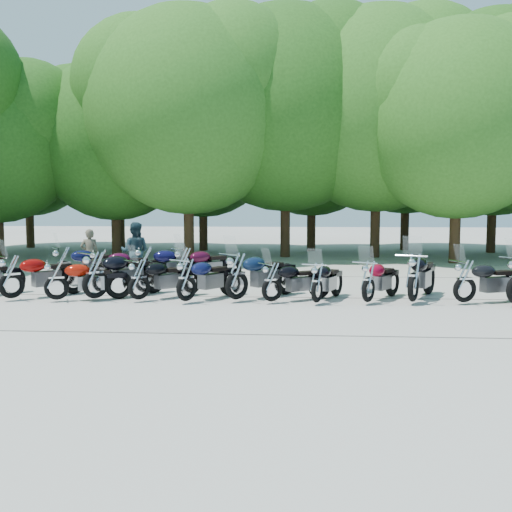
# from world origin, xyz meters

# --- Properties ---
(ground) EXTENTS (90.00, 90.00, 0.00)m
(ground) POSITION_xyz_m (0.00, 0.00, 0.00)
(ground) COLOR gray
(ground) RESTS_ON ground
(tree_2) EXTENTS (7.31, 7.31, 8.97)m
(tree_2) POSITION_xyz_m (-7.25, 12.84, 5.31)
(tree_2) COLOR #3A2614
(tree_2) RESTS_ON ground
(tree_3) EXTENTS (8.70, 8.70, 10.67)m
(tree_3) POSITION_xyz_m (-3.57, 11.24, 6.32)
(tree_3) COLOR #3A2614
(tree_3) RESTS_ON ground
(tree_4) EXTENTS (9.13, 9.13, 11.20)m
(tree_4) POSITION_xyz_m (0.54, 13.09, 6.64)
(tree_4) COLOR #3A2614
(tree_4) RESTS_ON ground
(tree_5) EXTENTS (9.04, 9.04, 11.10)m
(tree_5) POSITION_xyz_m (4.61, 13.20, 6.57)
(tree_5) COLOR #3A2614
(tree_5) RESTS_ON ground
(tree_6) EXTENTS (8.00, 8.00, 9.82)m
(tree_6) POSITION_xyz_m (7.55, 10.82, 5.81)
(tree_6) COLOR #3A2614
(tree_6) RESTS_ON ground
(tree_9) EXTENTS (7.59, 7.59, 9.32)m
(tree_9) POSITION_xyz_m (-13.53, 17.59, 5.52)
(tree_9) COLOR #3A2614
(tree_9) RESTS_ON ground
(tree_10) EXTENTS (7.78, 7.78, 9.55)m
(tree_10) POSITION_xyz_m (-8.29, 16.97, 5.66)
(tree_10) COLOR #3A2614
(tree_10) RESTS_ON ground
(tree_11) EXTENTS (7.56, 7.56, 9.28)m
(tree_11) POSITION_xyz_m (-3.76, 16.43, 5.49)
(tree_11) COLOR #3A2614
(tree_11) RESTS_ON ground
(tree_12) EXTENTS (7.88, 7.88, 9.67)m
(tree_12) POSITION_xyz_m (1.80, 16.47, 5.72)
(tree_12) COLOR #3A2614
(tree_12) RESTS_ON ground
(tree_13) EXTENTS (8.31, 8.31, 10.20)m
(tree_13) POSITION_xyz_m (6.69, 17.47, 6.04)
(tree_13) COLOR #3A2614
(tree_13) RESTS_ON ground
(tree_14) EXTENTS (8.02, 8.02, 9.84)m
(tree_14) POSITION_xyz_m (10.68, 16.09, 5.83)
(tree_14) COLOR #3A2614
(tree_14) RESTS_ON ground
(motorcycle_1) EXTENTS (2.14, 2.20, 1.33)m
(motorcycle_1) POSITION_xyz_m (-6.20, 0.47, 0.67)
(motorcycle_1) COLOR #7A0504
(motorcycle_1) RESTS_ON ground
(motorcycle_2) EXTENTS (2.23, 1.42, 1.21)m
(motorcycle_2) POSITION_xyz_m (-4.98, 0.37, 0.61)
(motorcycle_2) COLOR #8C1105
(motorcycle_2) RESTS_ON ground
(motorcycle_3) EXTENTS (2.23, 2.45, 1.44)m
(motorcycle_3) POSITION_xyz_m (-4.05, 0.56, 0.72)
(motorcycle_3) COLOR black
(motorcycle_3) RESTS_ON ground
(motorcycle_4) EXTENTS (1.99, 2.02, 1.23)m
(motorcycle_4) POSITION_xyz_m (-2.90, 0.52, 0.61)
(motorcycle_4) COLOR black
(motorcycle_4) RESTS_ON ground
(motorcycle_5) EXTENTS (1.86, 2.25, 1.28)m
(motorcycle_5) POSITION_xyz_m (-1.66, 0.36, 0.64)
(motorcycle_5) COLOR #0C1037
(motorcycle_5) RESTS_ON ground
(motorcycle_6) EXTENTS (2.27, 2.37, 1.42)m
(motorcycle_6) POSITION_xyz_m (-0.43, 0.66, 0.71)
(motorcycle_6) COLOR #0B1933
(motorcycle_6) RESTS_ON ground
(motorcycle_7) EXTENTS (2.05, 1.71, 1.17)m
(motorcycle_7) POSITION_xyz_m (0.47, 0.49, 0.59)
(motorcycle_7) COLOR black
(motorcycle_7) RESTS_ON ground
(motorcycle_8) EXTENTS (1.37, 2.17, 1.18)m
(motorcycle_8) POSITION_xyz_m (1.58, 0.40, 0.59)
(motorcycle_8) COLOR black
(motorcycle_8) RESTS_ON ground
(motorcycle_9) EXTENTS (1.68, 2.22, 1.23)m
(motorcycle_9) POSITION_xyz_m (2.85, 0.54, 0.62)
(motorcycle_9) COLOR maroon
(motorcycle_9) RESTS_ON ground
(motorcycle_10) EXTENTS (1.73, 2.63, 1.43)m
(motorcycle_10) POSITION_xyz_m (3.96, 0.63, 0.72)
(motorcycle_10) COLOR black
(motorcycle_10) RESTS_ON ground
(motorcycle_11) EXTENTS (2.33, 1.43, 1.26)m
(motorcycle_11) POSITION_xyz_m (5.21, 0.66, 0.63)
(motorcycle_11) COLOR black
(motorcycle_11) RESTS_ON ground
(motorcycle_14) EXTENTS (2.33, 2.01, 1.34)m
(motorcycle_14) POSITION_xyz_m (-5.96, 3.28, 0.67)
(motorcycle_14) COLOR black
(motorcycle_14) RESTS_ON ground
(motorcycle_15) EXTENTS (2.36, 1.49, 1.28)m
(motorcycle_15) POSITION_xyz_m (-4.75, 3.09, 0.64)
(motorcycle_15) COLOR #3A0723
(motorcycle_15) RESTS_ON ground
(motorcycle_16) EXTENTS (2.52, 1.56, 1.37)m
(motorcycle_16) POSITION_xyz_m (-3.44, 3.32, 0.68)
(motorcycle_16) COLOR black
(motorcycle_16) RESTS_ON ground
(motorcycle_17) EXTENTS (2.25, 2.07, 1.33)m
(motorcycle_17) POSITION_xyz_m (-2.28, 3.30, 0.66)
(motorcycle_17) COLOR #37071C
(motorcycle_17) RESTS_ON ground
(rider_0) EXTENTS (0.67, 0.51, 1.65)m
(rider_0) POSITION_xyz_m (-5.68, 4.81, 0.82)
(rider_0) COLOR brown
(rider_0) RESTS_ON ground
(rider_1) EXTENTS (0.94, 0.75, 1.89)m
(rider_1) POSITION_xyz_m (-4.06, 4.40, 0.94)
(rider_1) COLOR #1D353E
(rider_1) RESTS_ON ground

